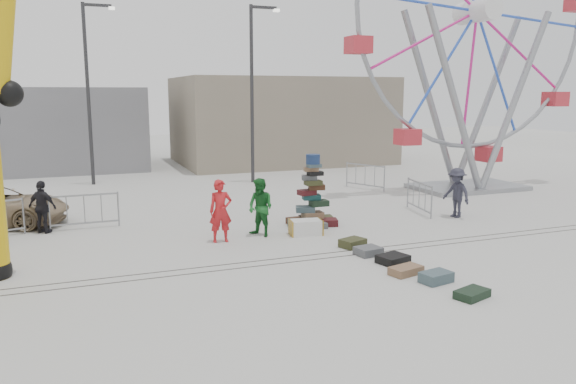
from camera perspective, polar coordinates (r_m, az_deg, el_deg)
name	(u,v)px	position (r m, az deg, el deg)	size (l,w,h in m)	color
ground	(298,270)	(13.42, 1.07, -7.89)	(90.00, 90.00, 0.00)	#9E9E99
track_line_near	(289,262)	(13.95, 0.13, -7.16)	(40.00, 0.04, 0.01)	#47443F
track_line_far	(284,258)	(14.31, -0.45, -6.72)	(40.00, 0.04, 0.01)	#47443F
building_right	(281,120)	(33.99, -0.76, 7.31)	(12.00, 8.00, 5.00)	gray
building_left	(48,128)	(33.89, -23.23, 5.98)	(10.00, 8.00, 4.40)	gray
lamp_post_right	(254,85)	(26.06, -3.50, 10.81)	(1.41, 0.25, 8.00)	#2D2D30
lamp_post_left	(90,85)	(26.83, -19.49, 10.24)	(1.41, 0.25, 8.00)	#2D2D30
suitcase_tower	(312,206)	(17.67, 2.45, -1.39)	(1.64, 1.40, 2.25)	#174647
ferris_wheel	(476,35)	(25.41, 18.53, 14.87)	(11.36, 2.80, 13.18)	gray
steamer_trunk	(306,227)	(16.57, 1.82, -3.61)	(0.95, 0.55, 0.44)	silver
row_case_0	(353,243)	(15.39, 6.58, -5.16)	(0.67, 0.49, 0.23)	#36391C
row_case_1	(368,251)	(14.71, 8.15, -5.95)	(0.63, 0.53, 0.21)	#53565B
row_case_2	(393,259)	(14.12, 10.61, -6.71)	(0.71, 0.58, 0.21)	black
row_case_3	(406,270)	(13.35, 11.89, -7.79)	(0.78, 0.44, 0.19)	#835F43
row_case_4	(436,277)	(12.94, 14.81, -8.36)	(0.70, 0.46, 0.24)	#43585F
row_case_5	(472,294)	(12.23, 18.19, -9.80)	(0.73, 0.44, 0.17)	black
barricade_dummy_c	(85,211)	(18.30, -19.97, -1.85)	(2.00, 0.10, 1.10)	gray
barricade_wheel_front	(419,197)	(20.04, 13.18, -0.51)	(2.00, 0.10, 1.10)	gray
barricade_wheel_back	(365,176)	(24.57, 7.83, 1.58)	(2.00, 0.10, 1.10)	gray
pedestrian_red	(221,211)	(15.75, -6.87, -1.93)	(0.64, 0.42, 1.77)	red
pedestrian_green	(261,207)	(16.30, -2.81, -1.58)	(0.83, 0.64, 1.70)	#175C21
pedestrian_black	(43,207)	(18.15, -23.67, -1.41)	(0.93, 0.39, 1.58)	black
pedestrian_grey	(456,193)	(19.58, 16.74, -0.08)	(1.08, 0.62, 1.67)	#262632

